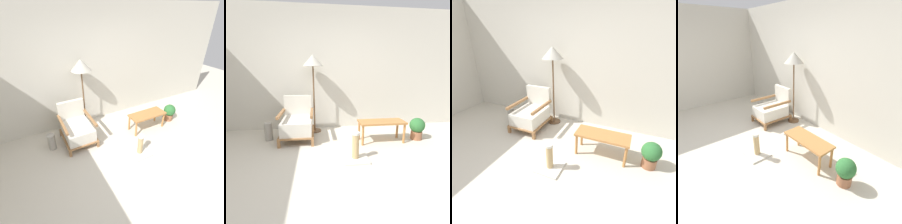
{
  "view_description": "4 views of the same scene",
  "coord_description": "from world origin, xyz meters",
  "views": [
    {
      "loc": [
        -1.42,
        -1.49,
        2.57
      ],
      "look_at": [
        0.15,
        1.45,
        0.55
      ],
      "focal_mm": 28.0,
      "sensor_mm": 36.0,
      "label": 1
    },
    {
      "loc": [
        -0.27,
        -1.86,
        1.36
      ],
      "look_at": [
        0.15,
        1.45,
        0.55
      ],
      "focal_mm": 28.0,
      "sensor_mm": 36.0,
      "label": 2
    },
    {
      "loc": [
        1.36,
        -1.26,
        1.95
      ],
      "look_at": [
        0.15,
        1.45,
        0.55
      ],
      "focal_mm": 28.0,
      "sensor_mm": 36.0,
      "label": 3
    },
    {
      "loc": [
        2.7,
        -0.61,
        2.04
      ],
      "look_at": [
        0.15,
        1.45,
        0.55
      ],
      "focal_mm": 28.0,
      "sensor_mm": 36.0,
      "label": 4
    }
  ],
  "objects": [
    {
      "name": "ground_plane",
      "position": [
        0.0,
        0.0,
        0.0
      ],
      "size": [
        14.0,
        14.0,
        0.0
      ],
      "primitive_type": "plane",
      "color": "beige"
    },
    {
      "name": "wall_back",
      "position": [
        0.0,
        2.24,
        1.35
      ],
      "size": [
        8.0,
        0.06,
        2.7
      ],
      "color": "beige",
      "rests_on": "ground_plane"
    },
    {
      "name": "armchair",
      "position": [
        -0.65,
        1.54,
        0.33
      ],
      "size": [
        0.65,
        0.8,
        0.83
      ],
      "color": "olive",
      "rests_on": "ground_plane"
    },
    {
      "name": "floor_lamp",
      "position": [
        -0.32,
        1.94,
        1.46
      ],
      "size": [
        0.43,
        0.43,
        1.67
      ],
      "color": "brown",
      "rests_on": "ground_plane"
    },
    {
      "name": "coffee_table",
      "position": [
        0.96,
        1.2,
        0.35
      ],
      "size": [
        0.88,
        0.37,
        0.41
      ],
      "color": "#B2753D",
      "rests_on": "ground_plane"
    },
    {
      "name": "vase",
      "position": [
        -1.22,
        1.54,
        0.17
      ],
      "size": [
        0.15,
        0.15,
        0.35
      ],
      "primitive_type": "cylinder",
      "color": "#9E998E",
      "rests_on": "ground_plane"
    },
    {
      "name": "potted_plant",
      "position": [
        1.7,
        1.22,
        0.24
      ],
      "size": [
        0.29,
        0.29,
        0.44
      ],
      "color": "#935B3D",
      "rests_on": "ground_plane"
    },
    {
      "name": "scratching_post",
      "position": [
        0.31,
        0.56,
        0.13
      ],
      "size": [
        0.38,
        0.38,
        0.45
      ],
      "color": "beige",
      "rests_on": "ground_plane"
    }
  ]
}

